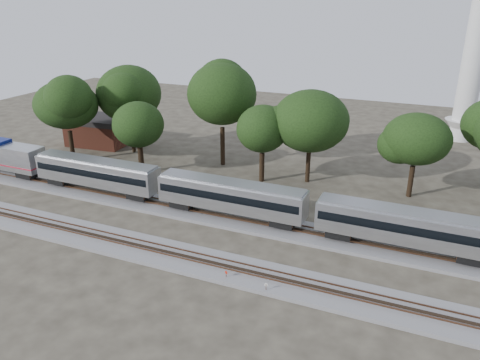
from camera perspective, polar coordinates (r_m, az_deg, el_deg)
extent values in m
plane|color=#383328|center=(51.46, -4.59, -7.54)|extent=(160.00, 160.00, 0.00)
cube|color=slate|center=(56.11, -1.77, -4.60)|extent=(160.00, 5.00, 0.40)
cube|color=brown|center=(55.32, -2.09, -4.48)|extent=(160.00, 0.08, 0.15)
cube|color=brown|center=(56.49, -1.47, -3.89)|extent=(160.00, 0.08, 0.15)
cube|color=slate|center=(48.36, -6.80, -9.45)|extent=(160.00, 5.00, 0.40)
cube|color=brown|center=(47.60, -7.25, -9.39)|extent=(160.00, 0.08, 0.15)
cube|color=brown|center=(48.65, -6.40, -8.59)|extent=(160.00, 0.08, 0.15)
cube|color=silver|center=(74.96, -26.28, 2.63)|extent=(10.93, 3.09, 3.40)
cube|color=#A8192D|center=(76.13, -26.79, 2.11)|extent=(13.40, 3.13, 0.19)
cube|color=black|center=(73.34, -24.37, 0.76)|extent=(2.68, 2.27, 0.93)
cube|color=silver|center=(64.38, -17.03, 0.91)|extent=(17.94, 3.09, 3.09)
cube|color=black|center=(64.27, -17.07, 1.16)|extent=(17.32, 3.14, 0.93)
cube|color=gray|center=(63.85, -17.19, 2.24)|extent=(17.53, 2.47, 0.36)
cube|color=black|center=(69.26, -21.01, 0.09)|extent=(2.68, 2.27, 0.93)
cube|color=black|center=(61.33, -12.13, -1.68)|extent=(2.68, 2.27, 0.93)
cube|color=silver|center=(54.55, -1.10, -1.91)|extent=(17.94, 3.09, 3.09)
cube|color=black|center=(54.42, -1.10, -1.62)|extent=(17.32, 3.14, 0.93)
cube|color=gray|center=(53.92, -1.11, -0.36)|extent=(17.53, 2.47, 0.36)
cube|color=black|center=(58.11, -6.95, -2.70)|extent=(2.68, 2.27, 0.93)
cube|color=black|center=(53.33, 5.32, -4.99)|extent=(2.68, 2.27, 0.93)
cube|color=silver|center=(50.56, 19.45, -5.29)|extent=(17.94, 3.09, 3.09)
cube|color=black|center=(50.42, 19.49, -4.97)|extent=(17.32, 3.14, 0.93)
cube|color=gray|center=(49.88, 19.68, -3.65)|extent=(17.53, 2.47, 0.36)
cube|color=black|center=(52.02, 12.04, -6.15)|extent=(2.68, 2.27, 0.93)
cube|color=black|center=(51.73, 26.37, -8.31)|extent=(2.68, 2.27, 0.93)
cylinder|color=#512D19|center=(44.85, -1.68, -11.65)|extent=(0.06, 0.06, 0.92)
cylinder|color=red|center=(44.62, -1.69, -11.21)|extent=(0.31, 0.16, 0.33)
cylinder|color=#512D19|center=(43.22, 3.19, -13.10)|extent=(0.06, 0.06, 0.96)
cylinder|color=silver|center=(42.98, 3.20, -12.63)|extent=(0.34, 0.11, 0.34)
cube|color=#512D19|center=(44.95, -2.36, -12.05)|extent=(0.55, 0.39, 0.30)
cylinder|color=silver|center=(92.68, 26.47, 12.28)|extent=(3.78, 3.78, 26.47)
cone|color=silver|center=(94.82, 25.32, 5.56)|extent=(6.05, 6.05, 3.78)
cube|color=brown|center=(87.08, -16.75, 5.53)|extent=(10.62, 7.87, 4.02)
cube|color=black|center=(86.46, -16.92, 7.09)|extent=(10.83, 8.09, 0.90)
cylinder|color=black|center=(79.34, -19.82, 3.92)|extent=(0.70, 0.70, 4.92)
ellipsoid|color=black|center=(77.68, -20.45, 8.60)|extent=(9.28, 9.28, 7.89)
cylinder|color=black|center=(80.90, -12.93, 5.18)|extent=(0.70, 0.70, 5.35)
ellipsoid|color=black|center=(79.18, -13.38, 10.21)|extent=(10.09, 10.09, 8.58)
cylinder|color=black|center=(71.39, -11.97, 2.44)|extent=(0.70, 0.70, 4.00)
ellipsoid|color=black|center=(69.81, -12.31, 6.64)|extent=(7.54, 7.54, 6.41)
cylinder|color=black|center=(72.85, -2.13, 4.15)|extent=(0.70, 0.70, 6.01)
ellipsoid|color=black|center=(70.78, -2.23, 10.45)|extent=(11.34, 11.34, 9.64)
cylinder|color=black|center=(66.59, 2.67, 1.57)|extent=(0.70, 0.70, 4.20)
ellipsoid|color=black|center=(64.83, 2.76, 6.29)|extent=(7.91, 7.91, 6.73)
cylinder|color=black|center=(66.90, 8.29, 1.74)|extent=(0.70, 0.70, 4.82)
ellipsoid|color=black|center=(64.96, 8.60, 7.15)|extent=(9.08, 9.08, 7.72)
cylinder|color=black|center=(65.42, 20.08, -0.15)|extent=(0.70, 0.70, 4.28)
ellipsoid|color=black|center=(63.60, 20.75, 4.70)|extent=(8.07, 8.07, 6.86)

